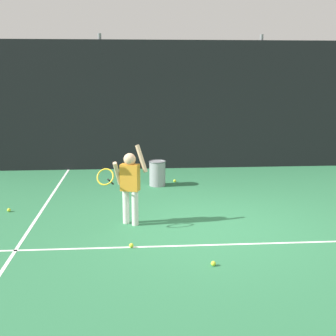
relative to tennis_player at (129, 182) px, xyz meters
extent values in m
plane|color=#2D7247|center=(1.34, -0.23, -0.73)|extent=(20.00, 20.00, 0.00)
cube|color=white|center=(1.34, -1.04, -0.72)|extent=(9.00, 0.05, 0.00)
cube|color=white|center=(-1.62, 0.77, -0.72)|extent=(0.05, 9.00, 0.00)
cube|color=black|center=(1.34, 4.59, 0.92)|extent=(12.69, 0.08, 3.30)
cylinder|color=slate|center=(-0.72, 4.65, 1.00)|extent=(0.09, 0.09, 3.45)
cylinder|color=slate|center=(3.41, 4.65, 1.00)|extent=(0.09, 0.09, 3.45)
cylinder|color=silver|center=(-0.06, 0.07, -0.44)|extent=(0.11, 0.11, 0.58)
cylinder|color=silver|center=(0.09, -0.04, -0.44)|extent=(0.11, 0.11, 0.58)
cube|color=orange|center=(0.02, 0.01, 0.07)|extent=(0.34, 0.26, 0.44)
sphere|color=tan|center=(0.02, 0.01, 0.38)|extent=(0.20, 0.20, 0.20)
cylinder|color=tan|center=(0.21, -0.03, 0.39)|extent=(0.22, 0.13, 0.46)
cylinder|color=tan|center=(-0.19, 0.02, 0.14)|extent=(0.16, 0.30, 0.43)
cylinder|color=black|center=(-0.30, -0.07, 0.03)|extent=(0.10, 0.24, 0.15)
torus|color=yellow|center=(-0.37, -0.28, 0.16)|extent=(0.32, 0.25, 0.26)
cylinder|color=gray|center=(0.61, 2.67, -0.45)|extent=(0.36, 0.36, 0.55)
torus|color=#595B60|center=(0.61, 2.67, -0.18)|extent=(0.38, 0.38, 0.02)
sphere|color=#CCE033|center=(1.10, -1.78, -0.69)|extent=(0.07, 0.07, 0.07)
sphere|color=#CCE033|center=(1.02, 2.95, -0.69)|extent=(0.07, 0.07, 0.07)
sphere|color=#CCE033|center=(-2.20, 0.88, -0.69)|extent=(0.07, 0.07, 0.07)
sphere|color=#CCE033|center=(0.03, -1.06, -0.69)|extent=(0.07, 0.07, 0.07)
sphere|color=#CCE033|center=(0.69, 3.86, -0.69)|extent=(0.07, 0.07, 0.07)
camera|label=1|loc=(0.08, -7.37, 1.76)|focal=49.22mm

